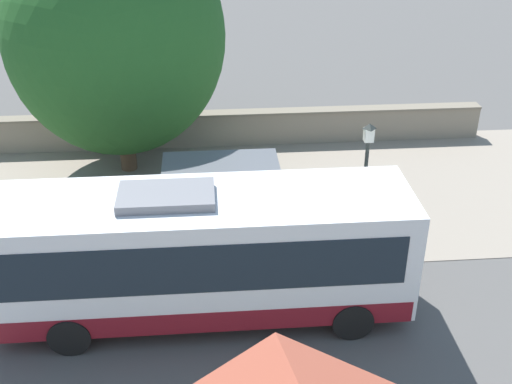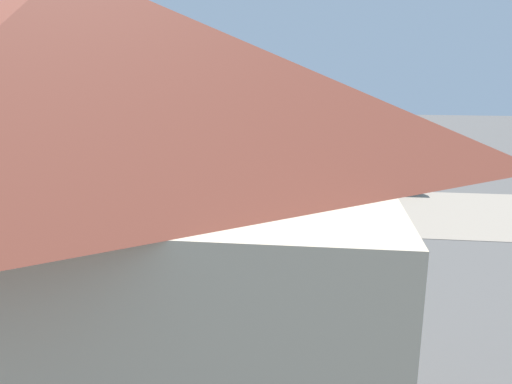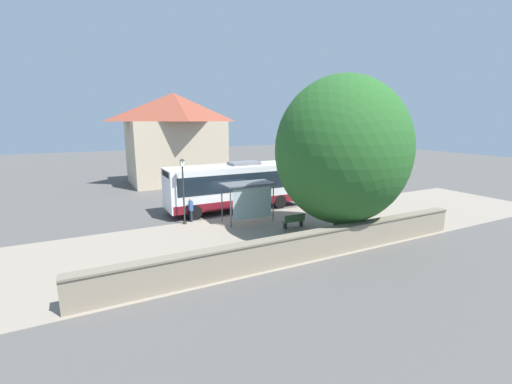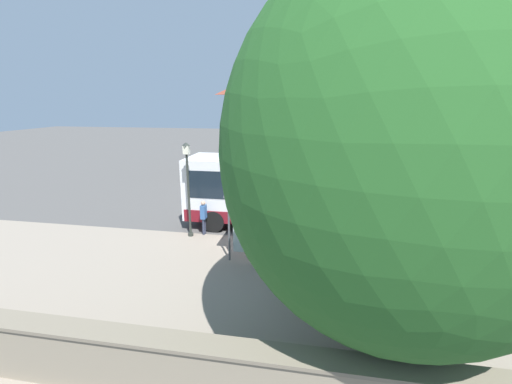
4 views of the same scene
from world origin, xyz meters
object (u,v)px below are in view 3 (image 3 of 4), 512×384
street_lamp_near (183,186)px  shade_tree (342,151)px  bus (235,185)px  bench (294,221)px  pedestrian (191,208)px  parked_car_behind_bus (346,185)px  bus_shelter (249,190)px

street_lamp_near → shade_tree: bearing=-132.0°
shade_tree → bus: bearing=17.6°
street_lamp_near → bench: bearing=-123.9°
pedestrian → shade_tree: bearing=-135.7°
bench → parked_car_behind_bus: 10.63m
bus_shelter → pedestrian: bearing=61.1°
parked_car_behind_bus → street_lamp_near: bearing=96.4°
bus → parked_car_behind_bus: (-0.30, -10.39, -0.87)m
pedestrian → parked_car_behind_bus: 14.34m
bus → street_lamp_near: (-1.97, 4.42, 0.67)m
pedestrian → shade_tree: shade_tree is taller
bus_shelter → parked_car_behind_bus: bearing=-74.0°
bus → bus_shelter: 3.52m
bus → street_lamp_near: bearing=114.0°
bus_shelter → street_lamp_near: (1.49, 3.82, 0.36)m
bus → bus_shelter: size_ratio=3.05×
bench → street_lamp_near: 7.20m
pedestrian → street_lamp_near: (-0.33, 0.53, 1.57)m
bus_shelter → street_lamp_near: size_ratio=0.78×
bus → parked_car_behind_bus: 10.43m
bench → street_lamp_near: bearing=56.1°
street_lamp_near → shade_tree: (-6.37, -7.06, 2.39)m
pedestrian → bench: (-4.18, -5.21, -0.45)m
bus_shelter → bench: bearing=-141.0°
shade_tree → parked_car_behind_bus: bearing=-44.0°
bus → street_lamp_near: street_lamp_near is taller
street_lamp_near → bus: bearing=-66.0°
bus_shelter → street_lamp_near: street_lamp_near is taller
pedestrian → parked_car_behind_bus: bearing=-84.7°
pedestrian → bench: size_ratio=1.07×
bus → pedestrian: size_ratio=6.35×
bench → parked_car_behind_bus: size_ratio=0.32×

